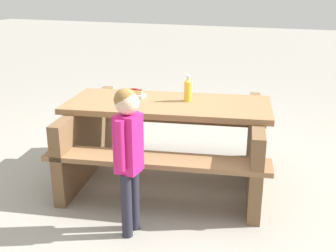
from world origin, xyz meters
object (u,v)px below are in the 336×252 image
at_px(soda_bottle, 188,89).
at_px(picnic_table, 168,134).
at_px(hotdog_tray, 135,94).
at_px(child_in_coat, 128,144).

bearing_deg(soda_bottle, picnic_table, 32.84).
distance_m(soda_bottle, hotdog_tray, 0.51).
height_order(soda_bottle, child_in_coat, child_in_coat).
distance_m(picnic_table, hotdog_tray, 0.49).
bearing_deg(picnic_table, child_in_coat, 94.55).
bearing_deg(hotdog_tray, child_in_coat, 113.32).
relative_size(soda_bottle, child_in_coat, 0.21).
distance_m(picnic_table, soda_bottle, 0.45).
height_order(picnic_table, hotdog_tray, hotdog_tray).
bearing_deg(child_in_coat, soda_bottle, -94.31).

